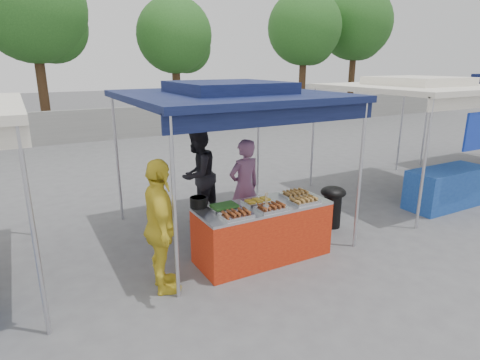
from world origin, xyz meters
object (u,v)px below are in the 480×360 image
helper_man (198,175)px  wok_burner (333,203)px  cooking_pot (199,202)px  customer_person (161,227)px  vendor_table (263,231)px  vendor_woman (244,187)px

helper_man → wok_burner: bearing=108.3°
cooking_pot → customer_person: bearing=-145.1°
cooking_pot → helper_man: bearing=67.2°
vendor_table → cooking_pot: (-0.86, 0.37, 0.50)m
cooking_pot → vendor_woman: bearing=27.9°
helper_man → customer_person: bearing=21.0°
vendor_woman → customer_person: (-1.83, -1.09, 0.05)m
wok_burner → customer_person: bearing=-161.6°
helper_man → customer_person: (-1.38, -2.03, 0.00)m
helper_man → vendor_table: bearing=62.1°
customer_person → wok_burner: bearing=-70.1°
vendor_table → helper_man: 1.95m
vendor_table → customer_person: 1.67m
vendor_woman → cooking_pot: bearing=21.3°
vendor_table → wok_burner: (1.73, 0.41, 0.02)m
cooking_pot → customer_person: (-0.74, -0.52, -0.05)m
wok_burner → helper_man: 2.49m
vendor_table → cooking_pot: 1.06m
cooking_pot → wok_burner: (2.59, 0.04, -0.47)m
customer_person → vendor_table: bearing=-74.4°
cooking_pot → helper_man: helper_man is taller
vendor_table → customer_person: customer_person is taller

